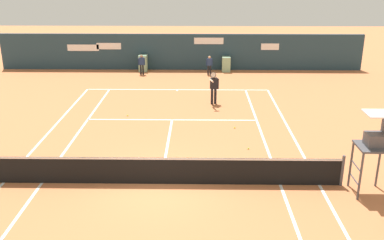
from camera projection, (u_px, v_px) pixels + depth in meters
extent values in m
plane|color=#C67042|center=(161.00, 184.00, 14.63)|extent=(80.00, 80.00, 0.00)
cube|color=white|center=(177.00, 90.00, 25.65)|extent=(10.60, 0.10, 0.01)
cube|color=white|center=(4.00, 182.00, 14.71)|extent=(0.10, 23.40, 0.01)
cube|color=white|center=(42.00, 183.00, 14.69)|extent=(0.10, 23.40, 0.01)
cube|color=white|center=(280.00, 185.00, 14.57)|extent=(0.10, 23.40, 0.01)
cube|color=white|center=(319.00, 185.00, 14.55)|extent=(0.10, 23.40, 0.01)
cube|color=white|center=(172.00, 120.00, 20.66)|extent=(8.00, 0.10, 0.01)
cube|color=white|center=(167.00, 146.00, 17.64)|extent=(0.10, 6.40, 0.01)
cube|color=white|center=(177.00, 90.00, 25.51)|extent=(0.10, 0.24, 0.01)
cylinder|color=#4C4C51|center=(342.00, 171.00, 14.36)|extent=(0.10, 0.10, 1.07)
cube|color=black|center=(160.00, 171.00, 14.47)|extent=(12.00, 0.03, 0.95)
cube|color=white|center=(160.00, 159.00, 14.32)|extent=(12.00, 0.04, 0.06)
cube|color=#233D4C|center=(181.00, 52.00, 30.23)|extent=(25.00, 0.24, 2.47)
cube|color=white|center=(209.00, 41.00, 29.81)|extent=(2.00, 0.02, 0.44)
cube|color=white|center=(109.00, 46.00, 30.04)|extent=(1.70, 0.02, 0.44)
cube|color=white|center=(270.00, 47.00, 29.87)|extent=(1.22, 0.02, 0.44)
cube|color=white|center=(83.00, 48.00, 30.11)|extent=(2.18, 0.02, 0.44)
cube|color=#8CB793|center=(143.00, 63.00, 29.98)|extent=(0.56, 0.70, 1.11)
cube|color=#8CB793|center=(226.00, 64.00, 29.91)|extent=(0.56, 0.70, 1.01)
cylinder|color=#47474C|center=(360.00, 177.00, 13.39)|extent=(0.07, 0.07, 1.58)
cylinder|color=#47474C|center=(351.00, 164.00, 14.23)|extent=(0.07, 0.07, 1.58)
cylinder|color=#47474C|center=(379.00, 164.00, 14.22)|extent=(0.07, 0.07, 1.58)
cylinder|color=#47474C|center=(354.00, 179.00, 13.92)|extent=(0.04, 0.81, 0.04)
cylinder|color=#47474C|center=(356.00, 166.00, 13.76)|extent=(0.04, 0.81, 0.04)
cube|color=#47474C|center=(373.00, 147.00, 13.53)|extent=(1.00, 1.00, 0.06)
cube|color=#4C4C51|center=(374.00, 140.00, 13.45)|extent=(0.52, 0.56, 0.40)
cube|color=white|center=(378.00, 114.00, 13.17)|extent=(0.76, 0.80, 0.04)
cylinder|color=black|center=(215.00, 96.00, 22.94)|extent=(0.13, 0.13, 0.82)
cylinder|color=black|center=(212.00, 96.00, 22.90)|extent=(0.13, 0.13, 0.82)
cube|color=black|center=(214.00, 83.00, 22.69)|extent=(0.41, 0.30, 0.57)
sphere|color=beige|center=(214.00, 76.00, 22.55)|extent=(0.23, 0.23, 0.23)
cylinder|color=white|center=(214.00, 74.00, 22.52)|extent=(0.21, 0.21, 0.06)
cylinder|color=black|center=(218.00, 84.00, 22.76)|extent=(0.09, 0.09, 0.55)
cylinder|color=beige|center=(211.00, 81.00, 22.30)|extent=(0.24, 0.56, 0.09)
cylinder|color=black|center=(213.00, 80.00, 22.01)|extent=(0.03, 0.03, 0.22)
torus|color=black|center=(213.00, 75.00, 21.93)|extent=(0.30, 0.11, 0.30)
cylinder|color=silver|center=(213.00, 75.00, 21.93)|extent=(0.25, 0.08, 0.26)
cylinder|color=black|center=(210.00, 70.00, 29.01)|extent=(0.11, 0.11, 0.65)
cylinder|color=black|center=(208.00, 70.00, 29.00)|extent=(0.11, 0.11, 0.65)
cube|color=navy|center=(209.00, 62.00, 28.82)|extent=(0.30, 0.18, 0.45)
sphere|color=tan|center=(209.00, 57.00, 28.72)|extent=(0.18, 0.18, 0.18)
cylinder|color=navy|center=(212.00, 62.00, 28.84)|extent=(0.07, 0.07, 0.44)
cylinder|color=navy|center=(207.00, 62.00, 28.82)|extent=(0.07, 0.07, 0.44)
cylinder|color=black|center=(143.00, 70.00, 29.08)|extent=(0.11, 0.11, 0.67)
cylinder|color=black|center=(141.00, 70.00, 29.06)|extent=(0.11, 0.11, 0.67)
cube|color=navy|center=(142.00, 61.00, 28.88)|extent=(0.32, 0.21, 0.47)
sphere|color=#8C664C|center=(141.00, 56.00, 28.77)|extent=(0.19, 0.19, 0.19)
cylinder|color=navy|center=(144.00, 62.00, 28.91)|extent=(0.07, 0.07, 0.46)
cylinder|color=navy|center=(139.00, 62.00, 28.87)|extent=(0.07, 0.07, 0.46)
sphere|color=#CCE033|center=(235.00, 128.00, 19.58)|extent=(0.07, 0.07, 0.07)
sphere|color=#CCE033|center=(127.00, 115.00, 21.17)|extent=(0.07, 0.07, 0.07)
sphere|color=#CCE033|center=(248.00, 149.00, 17.35)|extent=(0.07, 0.07, 0.07)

